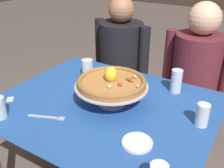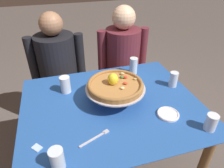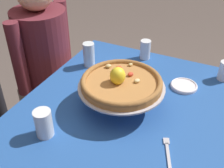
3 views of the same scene
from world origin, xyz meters
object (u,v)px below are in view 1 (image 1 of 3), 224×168
water_glass_back_right (176,82)px  water_glass_back_left (88,70)px  sugar_packet (10,99)px  pizza (112,82)px  side_plate (137,142)px  diner_right (193,92)px  water_glass_side_right (202,116)px  dinner_fork (48,117)px  pizza_stand (111,90)px  diner_left (120,72)px

water_glass_back_right → water_glass_back_left: (-0.56, -0.11, -0.01)m
sugar_packet → pizza: bearing=27.8°
side_plate → diner_right: bearing=89.6°
water_glass_side_right → dinner_fork: (-0.66, -0.34, -0.05)m
water_glass_side_right → sugar_packet: bearing=-161.8°
pizza_stand → water_glass_back_left: water_glass_back_left is taller
pizza → sugar_packet: (-0.50, -0.27, -0.13)m
pizza → diner_right: (0.28, 0.66, -0.29)m
water_glass_side_right → water_glass_back_left: water_glass_back_left is taller
side_plate → water_glass_side_right: bearing=55.3°
dinner_fork → diner_right: (0.47, 0.94, -0.16)m
pizza → dinner_fork: pizza is taller
water_glass_back_right → diner_left: size_ratio=0.12×
dinner_fork → water_glass_back_right: bearing=53.2°
pizza → water_glass_back_right: 0.41m
water_glass_back_left → dinner_fork: size_ratio=0.66×
sugar_packet → diner_left: bearing=80.5°
sugar_packet → side_plate: bearing=2.6°
pizza → water_glass_side_right: 0.48m
pizza_stand → water_glass_back_right: size_ratio=2.83×
pizza_stand → water_glass_back_right: bearing=51.1°
pizza_stand → pizza: size_ratio=1.08×
water_glass_back_right → side_plate: size_ratio=1.02×
water_glass_side_right → water_glass_back_left: 0.79m
water_glass_back_left → sugar_packet: (-0.19, -0.47, -0.05)m
sugar_packet → diner_left: size_ratio=0.04×
sugar_packet → dinner_fork: bearing=-3.5°
water_glass_back_right → water_glass_back_left: size_ratio=1.14×
pizza_stand → pizza: pizza is taller
pizza_stand → sugar_packet: 0.57m
water_glass_back_right → side_plate: bearing=-87.8°
pizza_stand → dinner_fork: size_ratio=2.14×
dinner_fork → diner_left: diner_left is taller
pizza_stand → pizza: (-0.00, 0.00, 0.05)m
water_glass_side_right → water_glass_back_right: bearing=130.2°
pizza → water_glass_back_right: (0.25, 0.31, -0.07)m
water_glass_back_left → sugar_packet: water_glass_back_left is taller
pizza_stand → water_glass_side_right: water_glass_side_right is taller
water_glass_side_right → diner_left: 1.06m
side_plate → dinner_fork: bearing=-173.5°
diner_right → water_glass_back_right: bearing=-94.5°
water_glass_back_right → side_plate: (0.02, -0.54, -0.05)m
dinner_fork → side_plate: bearing=6.5°
diner_left → dinner_fork: bearing=-81.5°
water_glass_back_left → side_plate: bearing=-36.7°
dinner_fork → sugar_packet: bearing=176.5°
dinner_fork → diner_left: 1.01m
pizza_stand → diner_left: bearing=116.1°
pizza_stand → side_plate: (0.27, -0.23, -0.07)m
diner_left → diner_right: size_ratio=0.98×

